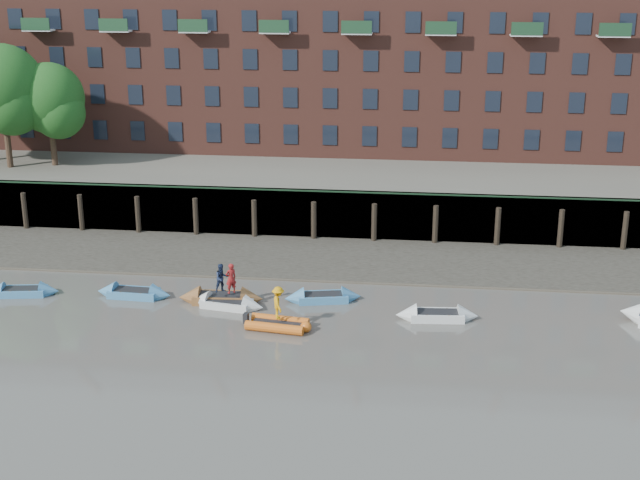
% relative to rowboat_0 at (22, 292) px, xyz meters
% --- Properties ---
extents(ground, '(220.00, 220.00, 0.00)m').
position_rel_rowboat_0_xyz_m(ground, '(17.01, -9.98, -0.21)').
color(ground, '#59544D').
rests_on(ground, ground).
extents(foreshore, '(110.00, 8.00, 0.50)m').
position_rel_rowboat_0_xyz_m(foreshore, '(17.01, 8.02, -0.21)').
color(foreshore, '#3D382F').
rests_on(foreshore, ground).
extents(mud_band, '(110.00, 1.60, 0.10)m').
position_rel_rowboat_0_xyz_m(mud_band, '(17.01, 4.62, -0.21)').
color(mud_band, '#4C4336').
rests_on(mud_band, ground).
extents(river_wall, '(110.00, 1.23, 3.30)m').
position_rel_rowboat_0_xyz_m(river_wall, '(17.01, 12.40, 1.39)').
color(river_wall, '#2D2A26').
rests_on(river_wall, ground).
extents(bank_terrace, '(110.00, 28.00, 3.20)m').
position_rel_rowboat_0_xyz_m(bank_terrace, '(17.01, 26.02, 1.39)').
color(bank_terrace, '#5E594D').
rests_on(bank_terrace, ground).
extents(apartment_terrace, '(80.60, 15.56, 20.98)m').
position_rel_rowboat_0_xyz_m(apartment_terrace, '(17.01, 27.01, 12.62)').
color(apartment_terrace, brown).
rests_on(apartment_terrace, bank_terrace).
extents(rowboat_0, '(4.17, 1.80, 1.17)m').
position_rel_rowboat_0_xyz_m(rowboat_0, '(0.00, 0.00, 0.00)').
color(rowboat_0, teal).
rests_on(rowboat_0, ground).
extents(rowboat_1, '(4.31, 1.46, 1.23)m').
position_rel_rowboat_0_xyz_m(rowboat_1, '(6.29, 0.44, 0.01)').
color(rowboat_1, teal).
rests_on(rowboat_1, ground).
extents(rowboat_2, '(4.72, 1.63, 1.35)m').
position_rel_rowboat_0_xyz_m(rowboat_2, '(11.27, 0.23, 0.03)').
color(rowboat_2, brown).
rests_on(rowboat_2, ground).
extents(rowboat_3, '(4.31, 1.91, 1.21)m').
position_rel_rowboat_0_xyz_m(rowboat_3, '(11.75, -0.46, 0.01)').
color(rowboat_3, silver).
rests_on(rowboat_3, ground).
extents(rowboat_4, '(4.38, 2.07, 1.22)m').
position_rel_rowboat_0_xyz_m(rowboat_4, '(16.81, 1.01, 0.01)').
color(rowboat_4, teal).
rests_on(rowboat_4, ground).
extents(rowboat_5, '(4.40, 1.57, 1.25)m').
position_rel_rowboat_0_xyz_m(rowboat_5, '(23.02, -0.83, 0.01)').
color(rowboat_5, silver).
rests_on(rowboat_5, ground).
extents(rib_tender, '(3.39, 1.97, 0.57)m').
position_rel_rowboat_0_xyz_m(rib_tender, '(15.05, -2.96, 0.04)').
color(rib_tender, orange).
rests_on(rib_tender, ground).
extents(person_rower_a, '(0.73, 0.69, 1.68)m').
position_rel_rowboat_0_xyz_m(person_rower_a, '(12.01, -0.39, 1.44)').
color(person_rower_a, maroon).
rests_on(person_rower_a, rowboat_3).
extents(person_rower_b, '(0.97, 0.93, 1.58)m').
position_rel_rowboat_0_xyz_m(person_rower_b, '(11.47, -0.26, 1.40)').
color(person_rower_b, '#19233F').
rests_on(person_rower_b, rowboat_3).
extents(person_rib_crew, '(0.93, 1.25, 1.71)m').
position_rel_rowboat_0_xyz_m(person_rib_crew, '(14.97, -2.90, 1.19)').
color(person_rib_crew, orange).
rests_on(person_rib_crew, rib_tender).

